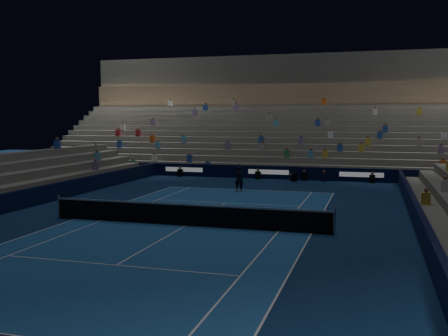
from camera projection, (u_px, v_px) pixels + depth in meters
ground at (186, 226)px, 22.71m from camera, size 90.00×90.00×0.00m
court_surface at (186, 226)px, 22.70m from camera, size 10.97×23.77×0.01m
sponsor_barrier_far at (269, 172)px, 40.34m from camera, size 44.00×0.25×1.00m
sponsor_barrier_east at (422, 228)px, 19.96m from camera, size 0.25×37.00×1.00m
sponsor_barrier_west at (0, 204)px, 25.35m from camera, size 0.25×37.00×1.00m
grandstand_main at (288, 132)px, 49.05m from camera, size 44.00×15.20×11.20m
tennis_net at (186, 215)px, 22.66m from camera, size 12.90×0.10×1.10m
tennis_player at (239, 179)px, 33.16m from camera, size 0.62×0.44×1.64m
broadcast_camera at (294, 177)px, 38.84m from camera, size 0.61×1.00×0.64m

